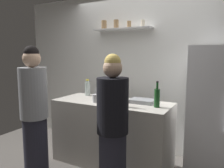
# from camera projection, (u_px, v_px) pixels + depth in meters

# --- Properties ---
(back_wall_assembly) EXTENTS (4.80, 0.32, 2.60)m
(back_wall_assembly) POSITION_uv_depth(u_px,v_px,m) (143.00, 72.00, 3.68)
(back_wall_assembly) COLOR white
(back_wall_assembly) RESTS_ON ground
(refrigerator) EXTENTS (0.58, 0.63, 1.70)m
(refrigerator) POSITION_uv_depth(u_px,v_px,m) (213.00, 112.00, 2.86)
(refrigerator) COLOR white
(refrigerator) RESTS_ON ground
(counter) EXTENTS (1.68, 0.69, 0.92)m
(counter) POSITION_uv_depth(u_px,v_px,m) (112.00, 132.00, 3.23)
(counter) COLOR #B7B2A8
(counter) RESTS_ON ground
(baking_pan) EXTENTS (0.34, 0.24, 0.05)m
(baking_pan) POSITION_uv_depth(u_px,v_px,m) (142.00, 101.00, 3.07)
(baking_pan) COLOR gray
(baking_pan) RESTS_ON counter
(utensil_holder) EXTENTS (0.11, 0.11, 0.21)m
(utensil_holder) POSITION_uv_depth(u_px,v_px,m) (96.00, 98.00, 3.12)
(utensil_holder) COLOR #B2B2B7
(utensil_holder) RESTS_ON counter
(wine_bottle_dark_glass) EXTENTS (0.07, 0.07, 0.30)m
(wine_bottle_dark_glass) POSITION_uv_depth(u_px,v_px,m) (108.00, 94.00, 3.17)
(wine_bottle_dark_glass) COLOR black
(wine_bottle_dark_glass) RESTS_ON counter
(wine_bottle_amber_glass) EXTENTS (0.08, 0.08, 0.33)m
(wine_bottle_amber_glass) POSITION_uv_depth(u_px,v_px,m) (118.00, 96.00, 2.87)
(wine_bottle_amber_glass) COLOR #472814
(wine_bottle_amber_glass) RESTS_ON counter
(wine_bottle_green_glass) EXTENTS (0.07, 0.07, 0.33)m
(wine_bottle_green_glass) POSITION_uv_depth(u_px,v_px,m) (157.00, 97.00, 2.81)
(wine_bottle_green_glass) COLOR #19471E
(wine_bottle_green_glass) RESTS_ON counter
(water_bottle_plastic) EXTENTS (0.08, 0.08, 0.26)m
(water_bottle_plastic) POSITION_uv_depth(u_px,v_px,m) (88.00, 88.00, 3.61)
(water_bottle_plastic) COLOR silver
(water_bottle_plastic) RESTS_ON counter
(person_blonde) EXTENTS (0.34, 0.34, 1.60)m
(person_blonde) POSITION_uv_depth(u_px,v_px,m) (113.00, 130.00, 2.40)
(person_blonde) COLOR #262633
(person_blonde) RESTS_ON ground
(person_grey_hoodie) EXTENTS (0.34, 0.34, 1.70)m
(person_grey_hoodie) POSITION_uv_depth(u_px,v_px,m) (34.00, 115.00, 2.78)
(person_grey_hoodie) COLOR #262633
(person_grey_hoodie) RESTS_ON ground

